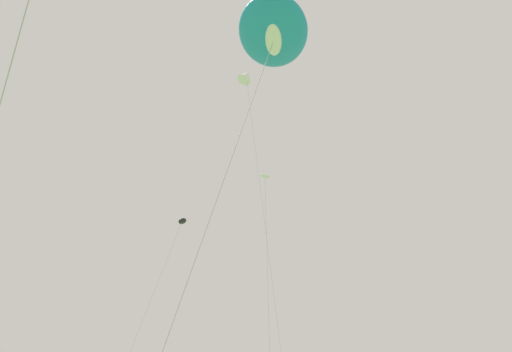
{
  "coord_description": "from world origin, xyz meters",
  "views": [
    {
      "loc": [
        -9.38,
        -1.87,
        1.91
      ],
      "look_at": [
        0.62,
        6.77,
        8.41
      ],
      "focal_mm": 39.28,
      "sensor_mm": 36.0,
      "label": 1
    }
  ],
  "objects_px": {
    "big_show_kite": "(273,28)",
    "small_kite_box_yellow": "(246,77)",
    "small_kite_streamer_purple": "(265,188)",
    "small_kite_triangle_green": "(181,226)"
  },
  "relations": [
    {
      "from": "small_kite_streamer_purple",
      "to": "small_kite_box_yellow",
      "type": "relative_size",
      "value": 0.64
    },
    {
      "from": "small_kite_streamer_purple",
      "to": "small_kite_box_yellow",
      "type": "bearing_deg",
      "value": 73.81
    },
    {
      "from": "small_kite_box_yellow",
      "to": "small_kite_streamer_purple",
      "type": "bearing_deg",
      "value": -174.1
    },
    {
      "from": "big_show_kite",
      "to": "small_kite_streamer_purple",
      "type": "height_order",
      "value": "small_kite_streamer_purple"
    },
    {
      "from": "small_kite_streamer_purple",
      "to": "small_kite_triangle_green",
      "type": "relative_size",
      "value": 1.0
    },
    {
      "from": "small_kite_box_yellow",
      "to": "small_kite_triangle_green",
      "type": "relative_size",
      "value": 1.54
    },
    {
      "from": "small_kite_triangle_green",
      "to": "big_show_kite",
      "type": "bearing_deg",
      "value": 8.26
    },
    {
      "from": "big_show_kite",
      "to": "small_kite_box_yellow",
      "type": "relative_size",
      "value": 0.64
    },
    {
      "from": "big_show_kite",
      "to": "small_kite_box_yellow",
      "type": "bearing_deg",
      "value": 8.84
    },
    {
      "from": "small_kite_streamer_purple",
      "to": "small_kite_box_yellow",
      "type": "xyz_separation_m",
      "value": [
        0.78,
        2.13,
        8.6
      ]
    }
  ]
}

